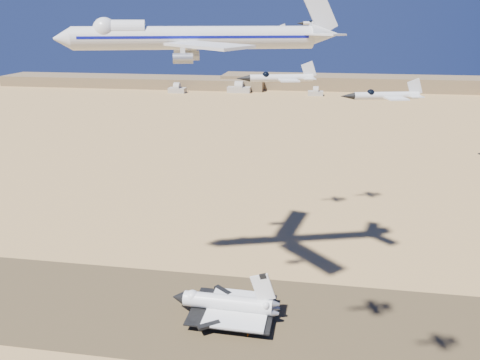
# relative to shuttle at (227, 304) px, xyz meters

# --- Properties ---
(ground) EXTENTS (1200.00, 1200.00, 0.00)m
(ground) POSITION_rel_shuttle_xyz_m (-13.70, 0.21, -4.74)
(ground) COLOR tan
(ground) RESTS_ON ground
(runway) EXTENTS (600.00, 50.00, 0.06)m
(runway) POSITION_rel_shuttle_xyz_m (-13.70, 0.21, -4.71)
(runway) COLOR #4D3D26
(runway) RESTS_ON ground
(ridgeline) EXTENTS (960.00, 90.00, 18.00)m
(ridgeline) POSITION_rel_shuttle_xyz_m (51.62, 527.52, 2.89)
(ridgeline) COLOR olive
(ridgeline) RESTS_ON ground
(hangars) EXTENTS (200.50, 29.50, 30.00)m
(hangars) POSITION_rel_shuttle_xyz_m (-77.70, 478.65, 0.09)
(hangars) COLOR #A29D90
(hangars) RESTS_ON ground
(shuttle) EXTENTS (35.76, 22.38, 17.63)m
(shuttle) POSITION_rel_shuttle_xyz_m (0.00, 0.00, 0.00)
(shuttle) COLOR silver
(shuttle) RESTS_ON runway
(carrier_747) EXTENTS (84.11, 62.82, 21.03)m
(carrier_747) POSITION_rel_shuttle_xyz_m (-13.35, 11.73, 83.08)
(carrier_747) COLOR silver
(crew_a) EXTENTS (0.59, 0.74, 1.76)m
(crew_a) POSITION_rel_shuttle_xyz_m (6.98, -7.64, -3.80)
(crew_a) COLOR orange
(crew_a) RESTS_ON runway
(crew_b) EXTENTS (0.68, 0.86, 1.55)m
(crew_b) POSITION_rel_shuttle_xyz_m (8.38, -9.22, -3.90)
(crew_b) COLOR orange
(crew_b) RESTS_ON runway
(crew_c) EXTENTS (0.87, 1.05, 1.59)m
(crew_c) POSITION_rel_shuttle_xyz_m (6.78, -6.84, -3.88)
(crew_c) COLOR orange
(crew_c) RESTS_ON runway
(chase_jet_a) EXTENTS (15.81, 9.13, 4.02)m
(chase_jet_a) POSITION_rel_shuttle_xyz_m (17.78, -33.75, 77.35)
(chase_jet_a) COLOR silver
(chase_jet_b) EXTENTS (13.58, 7.81, 3.44)m
(chase_jet_b) POSITION_rel_shuttle_xyz_m (36.28, -48.41, 76.55)
(chase_jet_b) COLOR silver
(chase_jet_e) EXTENTS (14.17, 8.08, 3.58)m
(chase_jet_e) POSITION_rel_shuttle_xyz_m (6.33, 63.18, 83.69)
(chase_jet_e) COLOR silver
(chase_jet_f) EXTENTS (15.12, 8.80, 3.85)m
(chase_jet_f) POSITION_rel_shuttle_xyz_m (24.40, 71.77, 86.64)
(chase_jet_f) COLOR silver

